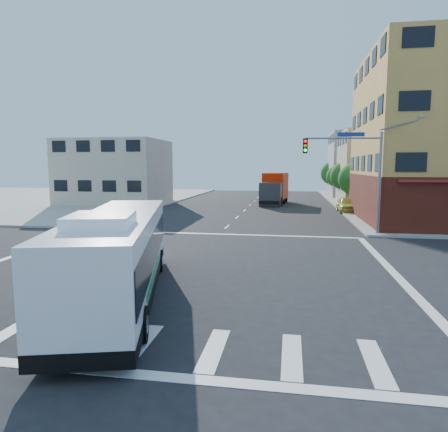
# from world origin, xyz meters

# --- Properties ---
(ground) EXTENTS (120.00, 120.00, 0.00)m
(ground) POSITION_xyz_m (0.00, 0.00, 0.00)
(ground) COLOR black
(ground) RESTS_ON ground
(sidewalk_nw) EXTENTS (50.00, 50.00, 0.15)m
(sidewalk_nw) POSITION_xyz_m (-35.00, 35.00, 0.07)
(sidewalk_nw) COLOR gray
(sidewalk_nw) RESTS_ON ground
(building_east_near) EXTENTS (12.06, 10.06, 9.00)m
(building_east_near) POSITION_xyz_m (16.98, 33.98, 4.51)
(building_east_near) COLOR tan
(building_east_near) RESTS_ON ground
(building_east_far) EXTENTS (12.06, 10.06, 10.00)m
(building_east_far) POSITION_xyz_m (16.98, 47.98, 5.01)
(building_east_far) COLOR #969691
(building_east_far) RESTS_ON ground
(building_west) EXTENTS (12.06, 10.06, 8.00)m
(building_west) POSITION_xyz_m (-17.02, 29.98, 4.01)
(building_west) COLOR beige
(building_west) RESTS_ON ground
(signal_mast_ne) EXTENTS (7.91, 1.13, 8.07)m
(signal_mast_ne) POSITION_xyz_m (9.08, 10.62, 4.98)
(signal_mast_ne) COLOR slate
(signal_mast_ne) RESTS_ON ground
(street_tree_a) EXTENTS (3.60, 3.60, 5.53)m
(street_tree_a) POSITION_xyz_m (11.90, 27.92, 3.59)
(street_tree_a) COLOR #351F13
(street_tree_a) RESTS_ON ground
(street_tree_b) EXTENTS (3.80, 3.80, 5.79)m
(street_tree_b) POSITION_xyz_m (11.90, 35.92, 3.75)
(street_tree_b) COLOR #351F13
(street_tree_b) RESTS_ON ground
(street_tree_c) EXTENTS (3.40, 3.40, 5.29)m
(street_tree_c) POSITION_xyz_m (11.90, 43.92, 3.46)
(street_tree_c) COLOR #351F13
(street_tree_c) RESTS_ON ground
(street_tree_d) EXTENTS (4.00, 4.00, 6.03)m
(street_tree_d) POSITION_xyz_m (11.90, 51.92, 3.88)
(street_tree_d) COLOR #351F13
(street_tree_d) RESTS_ON ground
(transit_bus) EXTENTS (5.36, 11.74, 3.40)m
(transit_bus) POSITION_xyz_m (-1.04, -4.64, 1.66)
(transit_bus) COLOR black
(transit_bus) RESTS_ON ground
(box_truck) EXTENTS (3.35, 8.87, 3.90)m
(box_truck) POSITION_xyz_m (2.87, 32.90, 1.89)
(box_truck) COLOR #2A2A2F
(box_truck) RESTS_ON ground
(parked_car) EXTENTS (1.92, 4.71, 1.60)m
(parked_car) POSITION_xyz_m (10.70, 25.15, 0.80)
(parked_car) COLOR #DACE48
(parked_car) RESTS_ON ground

